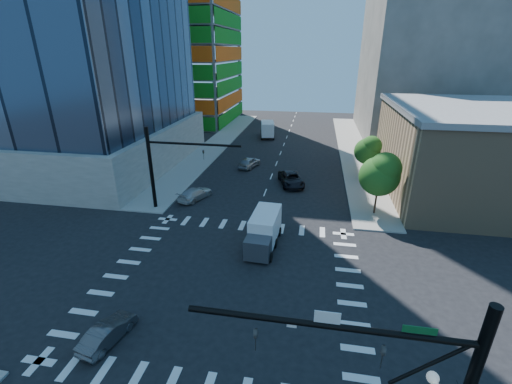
# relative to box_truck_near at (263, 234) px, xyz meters

# --- Properties ---
(ground) EXTENTS (160.00, 160.00, 0.00)m
(ground) POSITION_rel_box_truck_near_xyz_m (-1.71, -5.33, -1.31)
(ground) COLOR black
(ground) RESTS_ON ground
(road_markings) EXTENTS (20.00, 20.00, 0.01)m
(road_markings) POSITION_rel_box_truck_near_xyz_m (-1.71, -5.33, -1.31)
(road_markings) COLOR silver
(road_markings) RESTS_ON ground
(sidewalk_ne) EXTENTS (5.00, 60.00, 0.15)m
(sidewalk_ne) POSITION_rel_box_truck_near_xyz_m (10.79, 34.67, -1.24)
(sidewalk_ne) COLOR gray
(sidewalk_ne) RESTS_ON ground
(sidewalk_nw) EXTENTS (5.00, 60.00, 0.15)m
(sidewalk_nw) POSITION_rel_box_truck_near_xyz_m (-14.21, 34.67, -1.24)
(sidewalk_nw) COLOR gray
(sidewalk_nw) RESTS_ON ground
(construction_building) EXTENTS (25.16, 34.50, 70.60)m
(construction_building) POSITION_rel_box_truck_near_xyz_m (-29.13, 56.60, 23.30)
(construction_building) COLOR slate
(construction_building) RESTS_ON ground
(commercial_building) EXTENTS (20.50, 22.50, 10.60)m
(commercial_building) POSITION_rel_box_truck_near_xyz_m (23.29, 16.67, 4.00)
(commercial_building) COLOR #9F7F5C
(commercial_building) RESTS_ON ground
(bg_building_ne) EXTENTS (24.00, 30.00, 28.00)m
(bg_building_ne) POSITION_rel_box_truck_near_xyz_m (25.29, 49.67, 12.69)
(bg_building_ne) COLOR #5B5752
(bg_building_ne) RESTS_ON ground
(signal_mast_nw) EXTENTS (10.20, 0.40, 9.00)m
(signal_mast_nw) POSITION_rel_box_truck_near_xyz_m (-11.71, 6.17, 4.18)
(signal_mast_nw) COLOR black
(signal_mast_nw) RESTS_ON sidewalk_nw
(tree_south) EXTENTS (4.16, 4.16, 6.82)m
(tree_south) POSITION_rel_box_truck_near_xyz_m (10.92, 8.58, 3.38)
(tree_south) COLOR #382316
(tree_south) RESTS_ON sidewalk_ne
(tree_north) EXTENTS (3.54, 3.52, 5.78)m
(tree_north) POSITION_rel_box_truck_near_xyz_m (11.22, 20.58, 2.68)
(tree_north) COLOR #382316
(tree_north) RESTS_ON sidewalk_ne
(car_nb_far) EXTENTS (4.23, 6.33, 1.61)m
(car_nb_far) POSITION_rel_box_truck_near_xyz_m (1.25, 15.92, -0.51)
(car_nb_far) COLOR black
(car_nb_far) RESTS_ON ground
(car_sb_near) EXTENTS (3.59, 5.17, 1.39)m
(car_sb_near) POSITION_rel_box_truck_near_xyz_m (-9.60, 9.25, -0.62)
(car_sb_near) COLOR silver
(car_sb_near) RESTS_ON ground
(car_sb_mid) EXTENTS (3.17, 4.98, 1.58)m
(car_sb_mid) POSITION_rel_box_truck_near_xyz_m (-5.54, 22.15, -0.52)
(car_sb_mid) COLOR #9C9EA3
(car_sb_mid) RESTS_ON ground
(car_sb_cross) EXTENTS (2.13, 4.07, 1.27)m
(car_sb_cross) POSITION_rel_box_truck_near_xyz_m (-7.59, -12.26, -0.67)
(car_sb_cross) COLOR #424347
(car_sb_cross) RESTS_ON ground
(box_truck_near) EXTENTS (2.72, 5.77, 2.96)m
(box_truck_near) POSITION_rel_box_truck_near_xyz_m (0.00, 0.00, 0.00)
(box_truck_near) COLOR black
(box_truck_near) RESTS_ON ground
(box_truck_far) EXTENTS (3.63, 6.51, 3.23)m
(box_truck_far) POSITION_rel_box_truck_near_xyz_m (-5.69, 42.17, 0.12)
(box_truck_far) COLOR black
(box_truck_far) RESTS_ON ground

